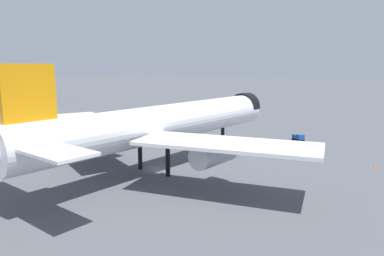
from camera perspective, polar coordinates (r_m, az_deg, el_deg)
ground at (r=67.81m, az=-5.33°, el=-6.42°), size 900.00×900.00×0.00m
airliner_near_gate at (r=65.71m, az=-4.57°, el=0.61°), size 67.01×61.14×19.14m
airliner_far_taxiway at (r=176.38m, az=-27.70°, el=4.31°), size 45.84×41.22×12.17m
service_truck_front at (r=106.39m, az=-1.95°, el=0.45°), size 3.81×5.92×3.00m
baggage_tug_wing at (r=95.30m, az=16.37°, el=-1.43°), size 3.23×3.54×1.85m
traffic_cone_near_nose at (r=76.84m, az=26.78°, el=-5.25°), size 0.54×0.54×0.67m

